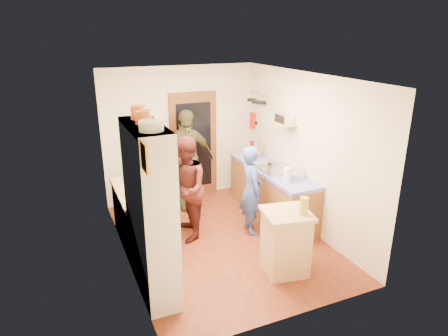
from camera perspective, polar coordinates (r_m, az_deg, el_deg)
floor at (r=6.56m, az=-0.34°, el=-10.34°), size 3.00×4.00×0.02m
ceiling at (r=5.74m, az=-0.40°, el=13.06°), size 3.00×4.00×0.02m
wall_back at (r=7.84m, az=-6.22°, el=4.87°), size 3.00×0.02×2.60m
wall_front at (r=4.39m, az=10.17°, el=-7.15°), size 3.00×0.02×2.60m
wall_left at (r=5.63m, az=-14.62°, el=-1.42°), size 0.02×4.00×2.60m
wall_right at (r=6.74m, az=11.52°, el=2.21°), size 0.02×4.00×2.60m
door_frame at (r=7.94m, az=-4.35°, el=3.25°), size 0.95×0.06×2.10m
door_glass at (r=7.91m, az=-4.26°, el=3.19°), size 0.70×0.02×1.70m
hutch_body at (r=5.02m, az=-10.49°, el=-6.20°), size 0.40×1.20×2.20m
hutch_top_shelf at (r=4.66m, az=-11.29°, el=5.88°), size 0.40×1.14×0.04m
plate_stack at (r=4.33m, az=-10.37°, el=5.96°), size 0.26×0.26×0.11m
orange_pot_a at (r=4.68m, az=-11.49°, el=7.12°), size 0.19×0.19×0.15m
orange_pot_b at (r=4.93m, az=-12.15°, el=7.74°), size 0.18×0.18×0.16m
left_counter_base at (r=6.43m, az=-11.92°, el=-7.05°), size 0.60×1.40×0.85m
left_counter_top at (r=6.25m, az=-12.20°, el=-3.35°), size 0.64×1.44×0.05m
toaster at (r=5.77m, az=-10.77°, el=-3.95°), size 0.25×0.18×0.18m
kettle at (r=6.06m, az=-12.44°, el=-2.91°), size 0.20×0.20×0.18m
orange_bowl at (r=6.43m, az=-11.94°, el=-2.04°), size 0.22×0.22×0.08m
chopping_board at (r=6.72m, az=-13.00°, el=-1.44°), size 0.31×0.23×0.02m
right_counter_base at (r=7.27m, az=6.81°, el=-3.65°), size 0.60×2.20×0.84m
right_counter_top at (r=7.10m, az=6.95°, el=-0.30°), size 0.62×2.22×0.06m
hob at (r=7.00m, az=7.42°, el=-0.19°), size 0.55×0.58×0.04m
pot_on_hob at (r=6.96m, az=7.01°, el=0.46°), size 0.20×0.20×0.13m
bottle_a at (r=7.44m, az=3.86°, el=2.08°), size 0.09×0.09×0.28m
bottle_b at (r=7.67m, az=4.00°, el=2.72°), size 0.09×0.09×0.31m
bottle_c at (r=7.66m, az=5.15°, el=2.71°), size 0.09×0.09×0.32m
paper_towel at (r=6.42m, az=8.97°, el=-1.05°), size 0.12×0.12×0.25m
mixing_bowl at (r=6.67m, az=10.20°, el=-1.03°), size 0.27×0.27×0.10m
island_base at (r=5.66m, az=8.75°, el=-10.61°), size 0.64×0.64×0.86m
island_top at (r=5.45m, az=8.99°, el=-6.45°), size 0.72×0.72×0.05m
cutting_board at (r=5.47m, az=8.31°, el=-6.20°), size 0.39×0.34×0.02m
oil_jar at (r=5.36m, az=11.35°, el=-5.35°), size 0.14×0.14×0.24m
pan_rail at (r=7.81m, az=5.12°, el=10.48°), size 0.02×0.65×0.02m
pan_hang_a at (r=7.65m, az=5.33°, el=9.30°), size 0.18×0.18×0.05m
pan_hang_b at (r=7.83m, az=4.61°, el=9.40°), size 0.16×0.16×0.05m
pan_hang_c at (r=8.00m, az=3.93°, el=9.70°), size 0.17×0.17×0.05m
wall_shelf at (r=6.92m, az=8.66°, el=6.26°), size 0.26×0.42×0.03m
radio at (r=6.90m, az=8.69°, el=6.98°), size 0.23×0.31×0.15m
ext_bracket at (r=8.08m, az=4.46°, el=6.45°), size 0.06×0.10×0.04m
fire_extinguisher at (r=8.04m, az=4.09°, el=6.77°), size 0.11×0.11×0.32m
picture_frame at (r=3.95m, az=-11.26°, el=1.53°), size 0.03×0.25×0.30m
person_hob at (r=6.53m, az=4.20°, el=-3.17°), size 0.43×0.59×1.49m
person_left at (r=6.36m, az=-5.41°, el=-2.84°), size 0.77×0.92×1.70m
person_back at (r=7.41m, az=-5.34°, el=1.16°), size 1.13×0.52×1.88m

